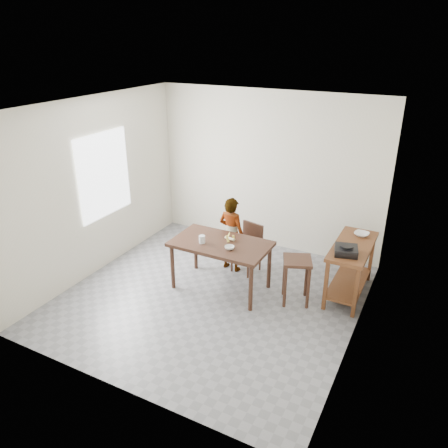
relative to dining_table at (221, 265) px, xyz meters
The scene contains 17 objects.
floor 0.50m from the dining_table, 90.00° to the right, with size 4.00×4.00×0.04m, color slate.
ceiling 2.36m from the dining_table, 90.00° to the right, with size 4.00×4.00×0.04m, color white.
wall_back 1.98m from the dining_table, 90.00° to the left, with size 4.00×0.04×2.70m, color beige.
wall_front 2.52m from the dining_table, 90.00° to the right, with size 4.00×0.04×2.70m, color beige.
wall_left 2.26m from the dining_table, behind, with size 0.04×4.00×2.70m, color beige.
wall_right 2.26m from the dining_table, ahead, with size 0.04×4.00×2.70m, color beige.
window_pane 2.27m from the dining_table, behind, with size 0.02×1.10×1.30m, color white.
dining_table is the anchor object (origin of this frame).
prep_counter 1.86m from the dining_table, 22.15° to the left, with size 0.50×1.20×0.80m, color #5A3219, non-canonical shape.
child 0.65m from the dining_table, 101.69° to the left, with size 0.44×0.29×1.22m, color white.
dining_chair 0.64m from the dining_table, 79.41° to the left, with size 0.38×0.38×0.78m, color #372015, non-canonical shape.
stool 1.11m from the dining_table, ahead, with size 0.38×0.38×0.67m, color #372015, non-canonical shape.
glass_tumbler 0.51m from the dining_table, 149.77° to the right, with size 0.09×0.09×0.11m, color silver.
small_bowl 0.46m from the dining_table, 32.11° to the right, with size 0.14×0.14×0.04m, color white.
banana 0.43m from the dining_table, 55.54° to the left, with size 0.19×0.13×0.07m, color #F9EA47, non-canonical shape.
serving_bowl 2.10m from the dining_table, 30.74° to the left, with size 0.21×0.21×0.05m, color white.
gas_burner 1.80m from the dining_table, 12.53° to the left, with size 0.30×0.30×0.10m, color black.
Camera 1 is at (2.63, -4.66, 3.52)m, focal length 35.00 mm.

